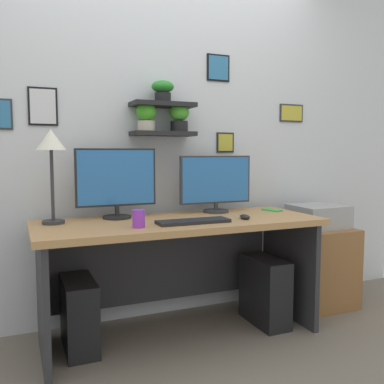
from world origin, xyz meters
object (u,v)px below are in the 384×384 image
at_px(keyboard, 193,221).
at_px(computer_mouse, 245,217).
at_px(monitor_right, 216,183).
at_px(pen_cup, 139,219).
at_px(cell_phone, 272,210).
at_px(computer_tower_right, 265,291).
at_px(computer_tower_left, 79,315).
at_px(desk, 177,250).
at_px(drawer_cabinet, 317,265).
at_px(desk_lamp, 51,148).
at_px(monitor_left, 116,181).
at_px(printer, 318,216).

bearing_deg(keyboard, computer_mouse, 1.48).
height_order(monitor_right, pen_cup, monitor_right).
height_order(cell_phone, computer_tower_right, cell_phone).
xyz_separation_m(monitor_right, computer_tower_left, (-0.97, -0.16, -0.75)).
bearing_deg(desk, drawer_cabinet, 3.72).
distance_m(pen_cup, computer_tower_right, 1.09).
bearing_deg(desk_lamp, desk, -7.35).
xyz_separation_m(keyboard, computer_tower_left, (-0.65, 0.21, -0.55)).
distance_m(desk_lamp, cell_phone, 1.56).
xyz_separation_m(computer_tower_left, computer_tower_right, (1.23, -0.10, 0.02)).
xyz_separation_m(desk_lamp, cell_phone, (1.50, -0.03, -0.44)).
bearing_deg(monitor_right, monitor_left, 180.00).
bearing_deg(drawer_cabinet, monitor_left, 176.88).
distance_m(cell_phone, computer_tower_right, 0.57).
xyz_separation_m(monitor_left, computer_tower_left, (-0.27, -0.16, -0.77)).
bearing_deg(pen_cup, printer, 11.20).
bearing_deg(desk, desk_lamp, 172.65).
bearing_deg(desk_lamp, printer, -0.57).
bearing_deg(monitor_right, desk, -155.42).
xyz_separation_m(desk, computer_tower_right, (0.60, -0.09, -0.32)).
relative_size(desk, desk_lamp, 3.20).
bearing_deg(computer_mouse, computer_tower_left, 168.94).
xyz_separation_m(desk_lamp, printer, (1.93, -0.02, -0.51)).
distance_m(pen_cup, computer_tower_left, 0.70).
relative_size(desk_lamp, pen_cup, 5.53).
height_order(printer, computer_tower_left, printer).
xyz_separation_m(monitor_right, cell_phone, (0.41, -0.10, -0.20)).
xyz_separation_m(monitor_right, keyboard, (-0.32, -0.36, -0.20)).
bearing_deg(desk, keyboard, -82.63).
bearing_deg(drawer_cabinet, cell_phone, -177.97).
distance_m(computer_mouse, pen_cup, 0.70).
bearing_deg(computer_tower_right, desk, 171.27).
height_order(desk, keyboard, keyboard).
xyz_separation_m(monitor_left, computer_mouse, (0.73, -0.35, -0.22)).
bearing_deg(cell_phone, desk, 167.02).
height_order(monitor_left, desk_lamp, desk_lamp).
bearing_deg(pen_cup, desk_lamp, 143.67).
bearing_deg(drawer_cabinet, computer_mouse, -161.38).
bearing_deg(pen_cup, cell_phone, 14.72).
bearing_deg(computer_tower_left, computer_tower_right, -4.51).
bearing_deg(keyboard, computer_tower_left, 162.39).
bearing_deg(computer_mouse, keyboard, -178.52).
height_order(cell_phone, pen_cup, pen_cup).
height_order(monitor_right, computer_tower_left, monitor_right).
xyz_separation_m(computer_mouse, drawer_cabinet, (0.80, 0.27, -0.47)).
relative_size(desk, monitor_right, 3.33).
distance_m(desk, drawer_cabinet, 1.21).
distance_m(printer, computer_tower_right, 0.76).
bearing_deg(monitor_left, desk, -24.58).
distance_m(desk_lamp, drawer_cabinet, 2.12).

